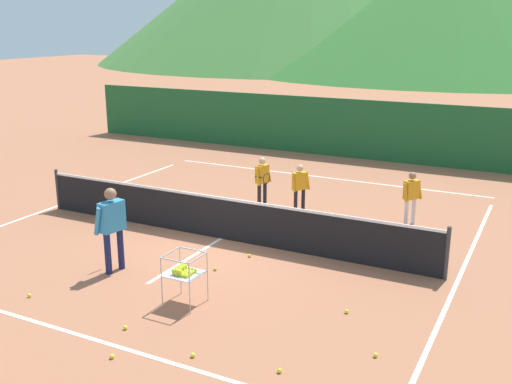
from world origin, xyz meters
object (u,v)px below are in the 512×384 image
(tennis_ball_0, at_px, (250,256))
(tennis_ball_6, at_px, (347,311))
(student_0, at_px, (262,177))
(ball_cart, at_px, (184,271))
(tennis_ball_5, at_px, (29,295))
(tennis_ball_2, at_px, (376,355))
(tennis_ball_8, at_px, (215,269))
(tennis_ball_1, at_px, (193,355))
(tennis_ball_4, at_px, (125,328))
(tennis_ball_3, at_px, (112,356))
(instructor, at_px, (112,222))
(student_1, at_px, (300,184))
(tennis_net, at_px, (221,217))
(tennis_ball_10, at_px, (280,371))
(student_2, at_px, (411,193))

(tennis_ball_0, bearing_deg, tennis_ball_6, -29.31)
(student_0, bearing_deg, ball_cart, -76.83)
(tennis_ball_5, bearing_deg, student_0, 79.47)
(ball_cart, relative_size, tennis_ball_6, 13.22)
(tennis_ball_2, relative_size, tennis_ball_8, 1.00)
(tennis_ball_1, bearing_deg, tennis_ball_4, 171.96)
(ball_cart, height_order, tennis_ball_3, ball_cart)
(tennis_ball_1, distance_m, tennis_ball_5, 3.65)
(instructor, bearing_deg, student_1, 70.72)
(tennis_ball_2, height_order, tennis_ball_4, same)
(student_1, relative_size, tennis_ball_3, 18.58)
(student_0, height_order, tennis_ball_5, student_0)
(student_1, xyz_separation_m, tennis_ball_5, (-2.33, -6.61, -0.72))
(tennis_ball_4, bearing_deg, student_1, 89.25)
(tennis_net, height_order, tennis_ball_0, tennis_net)
(tennis_ball_1, bearing_deg, tennis_ball_3, -151.14)
(student_1, bearing_deg, tennis_ball_5, -109.45)
(student_0, xyz_separation_m, tennis_ball_0, (1.34, -3.27, -0.76))
(tennis_ball_8, relative_size, tennis_ball_10, 1.00)
(tennis_ball_0, distance_m, tennis_ball_5, 4.29)
(student_1, bearing_deg, tennis_ball_6, -58.58)
(tennis_ball_1, bearing_deg, tennis_ball_6, 56.28)
(student_2, height_order, tennis_ball_2, student_2)
(tennis_ball_0, xyz_separation_m, tennis_ball_3, (0.03, -4.32, 0.00))
(tennis_ball_1, relative_size, tennis_ball_4, 1.00)
(instructor, height_order, tennis_ball_4, instructor)
(student_2, distance_m, tennis_ball_3, 8.30)
(instructor, xyz_separation_m, tennis_ball_6, (4.59, 0.36, -0.97))
(student_2, distance_m, tennis_ball_10, 7.17)
(tennis_ball_1, height_order, tennis_ball_6, same)
(tennis_ball_5, xyz_separation_m, tennis_ball_10, (4.92, -0.13, 0.00))
(student_1, distance_m, ball_cart, 5.57)
(tennis_ball_0, xyz_separation_m, tennis_ball_2, (3.40, -2.55, 0.00))
(student_2, distance_m, ball_cart, 6.44)
(tennis_ball_8, bearing_deg, student_1, 89.63)
(tennis_net, height_order, tennis_ball_10, tennis_net)
(ball_cart, distance_m, tennis_ball_6, 2.82)
(student_2, height_order, tennis_ball_1, student_2)
(student_2, xyz_separation_m, tennis_ball_1, (-1.40, -7.34, -0.74))
(tennis_ball_0, height_order, tennis_ball_10, same)
(tennis_net, bearing_deg, tennis_ball_6, -30.24)
(instructor, height_order, tennis_ball_3, instructor)
(student_0, xyz_separation_m, tennis_ball_4, (1.00, -6.84, -0.76))
(tennis_ball_4, xyz_separation_m, tennis_ball_6, (2.93, 2.11, 0.00))
(tennis_ball_5, bearing_deg, student_1, 70.55)
(tennis_ball_1, bearing_deg, tennis_net, 115.57)
(tennis_net, distance_m, tennis_ball_10, 5.45)
(tennis_net, bearing_deg, tennis_ball_4, -80.14)
(tennis_ball_4, bearing_deg, tennis_ball_6, 35.79)
(ball_cart, height_order, tennis_ball_8, ball_cart)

